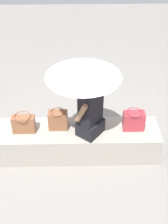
% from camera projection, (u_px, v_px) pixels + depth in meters
% --- Properties ---
extents(ground_plane, '(14.00, 14.00, 0.00)m').
position_uv_depth(ground_plane, '(78.00, 152.00, 4.57)').
color(ground_plane, gray).
extents(stone_bench, '(2.36, 0.58, 0.46)m').
position_uv_depth(stone_bench, '(78.00, 141.00, 4.43)').
color(stone_bench, '#A8A093').
rests_on(stone_bench, ground).
extents(person_seated, '(0.45, 0.49, 0.90)m').
position_uv_depth(person_seated, '(90.00, 111.00, 4.00)').
color(person_seated, black).
rests_on(person_seated, stone_bench).
extents(parasol, '(0.98, 0.98, 1.14)m').
position_uv_depth(parasol, '(83.00, 69.00, 3.68)').
color(parasol, '#B7B7BC').
rests_on(parasol, stone_bench).
extents(handbag_black, '(0.32, 0.23, 0.28)m').
position_uv_depth(handbag_black, '(24.00, 124.00, 4.17)').
color(handbag_black, brown).
rests_on(handbag_black, stone_bench).
extents(tote_bag_canvas, '(0.27, 0.20, 0.30)m').
position_uv_depth(tote_bag_canvas, '(58.00, 120.00, 4.23)').
color(tote_bag_canvas, brown).
rests_on(tote_bag_canvas, stone_bench).
extents(shoulder_bag_spare, '(0.30, 0.22, 0.30)m').
position_uv_depth(shoulder_bag_spare, '(134.00, 120.00, 4.22)').
color(shoulder_bag_spare, '#B2333D').
rests_on(shoulder_bag_spare, stone_bench).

